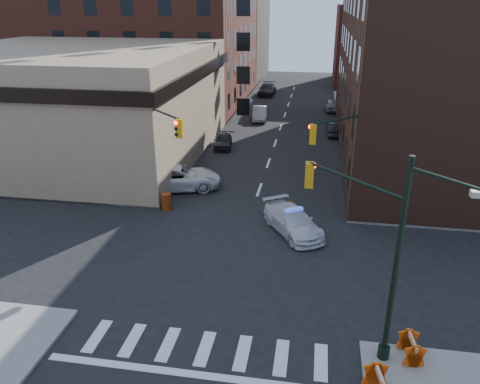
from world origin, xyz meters
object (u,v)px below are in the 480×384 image
(parked_car_wfar, at_px, (260,113))
(pedestrian_b, at_px, (137,178))
(barrel_bank, at_px, (167,202))
(parked_car_enear, at_px, (334,129))
(barricade_nw_a, at_px, (145,185))
(parked_car_wnear, at_px, (223,140))
(barricade_se_a, at_px, (411,348))
(barrel_road, at_px, (288,209))
(pedestrian_a, at_px, (162,174))
(pickup, at_px, (178,177))
(police_car, at_px, (293,221))

(parked_car_wfar, bearing_deg, pedestrian_b, -110.49)
(parked_car_wfar, relative_size, barrel_bank, 4.01)
(parked_car_enear, xyz_separation_m, barricade_nw_a, (-13.34, -17.89, 0.01))
(parked_car_wnear, height_order, barricade_se_a, parked_car_wnear)
(pedestrian_b, height_order, barricade_nw_a, pedestrian_b)
(barrel_road, bearing_deg, parked_car_wfar, 101.35)
(parked_car_wfar, height_order, pedestrian_b, pedestrian_b)
(pedestrian_a, height_order, pedestrian_b, pedestrian_b)
(pedestrian_b, bearing_deg, barricade_se_a, -34.48)
(pickup, xyz_separation_m, parked_car_enear, (11.30, 16.61, -0.21))
(parked_car_wnear, xyz_separation_m, barrel_road, (6.99, -13.84, -0.20))
(parked_car_wfar, bearing_deg, barrel_bank, -102.83)
(parked_car_wnear, height_order, pedestrian_b, pedestrian_b)
(parked_car_wnear, bearing_deg, barrel_bank, -101.05)
(parked_car_wnear, bearing_deg, barrel_road, -70.80)
(parked_car_wnear, relative_size, pedestrian_a, 2.49)
(barricade_se_a, bearing_deg, parked_car_enear, -1.98)
(police_car, height_order, pickup, pickup)
(police_car, bearing_deg, barrel_road, 68.48)
(police_car, xyz_separation_m, pedestrian_a, (-9.86, 5.76, 0.21))
(parked_car_wfar, bearing_deg, barrel_road, -85.14)
(pickup, relative_size, pedestrian_a, 3.94)
(parked_car_wnear, bearing_deg, parked_car_wfar, 72.50)
(police_car, height_order, barrel_road, police_car)
(barricade_nw_a, bearing_deg, parked_car_wfar, 84.34)
(pickup, xyz_separation_m, parked_car_wnear, (1.17, 10.56, -0.19))
(pickup, xyz_separation_m, pedestrian_b, (-2.59, -1.19, 0.26))
(barrel_bank, distance_m, barricade_nw_a, 3.35)
(parked_car_wnear, height_order, pedestrian_a, pedestrian_a)
(police_car, xyz_separation_m, parked_car_wnear, (-7.40, 16.12, -0.06))
(parked_car_enear, xyz_separation_m, pedestrian_a, (-12.59, -16.40, 0.29))
(pickup, bearing_deg, barricade_nw_a, 105.59)
(police_car, distance_m, barricade_nw_a, 11.44)
(pedestrian_b, bearing_deg, pedestrian_a, 53.97)
(parked_car_wnear, relative_size, barrel_road, 4.21)
(parked_car_wnear, distance_m, barrel_road, 15.51)
(pedestrian_a, distance_m, pedestrian_b, 1.92)
(pedestrian_a, distance_m, barricade_nw_a, 1.69)
(parked_car_wfar, distance_m, pedestrian_b, 23.66)
(parked_car_wnear, bearing_deg, parked_car_enear, 23.26)
(barricade_nw_a, bearing_deg, barricade_se_a, -35.26)
(parked_car_enear, bearing_deg, barricade_se_a, 89.60)
(pedestrian_a, height_order, barrel_bank, pedestrian_a)
(parked_car_wfar, relative_size, parked_car_enear, 1.16)
(barrel_bank, bearing_deg, police_car, -12.75)
(parked_car_wfar, distance_m, barrel_bank, 25.60)
(barrel_bank, relative_size, barricade_se_a, 0.92)
(barrel_bank, xyz_separation_m, barricade_se_a, (13.29, -11.79, 0.05))
(pickup, height_order, barricade_se_a, pickup)
(parked_car_wnear, relative_size, parked_car_wfar, 0.86)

